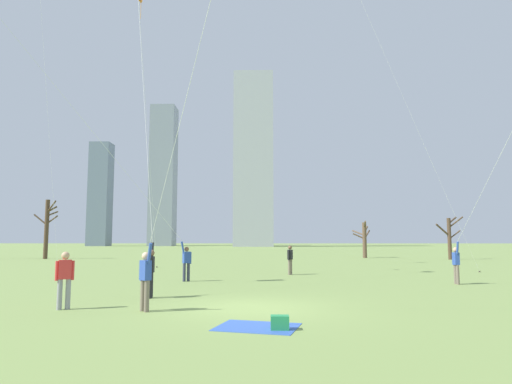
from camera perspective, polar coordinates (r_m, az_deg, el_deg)
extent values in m
plane|color=#7A934C|center=(13.38, -0.59, -14.49)|extent=(400.00, 400.00, 0.00)
cylinder|color=#726656|center=(13.15, -14.14, -12.59)|extent=(0.14, 0.14, 0.85)
cylinder|color=#726656|center=(12.96, -13.68, -12.71)|extent=(0.14, 0.14, 0.85)
cube|color=#2D4CA5|center=(12.99, -13.83, -9.61)|extent=(0.38, 0.38, 0.54)
sphere|color=beige|center=(12.97, -13.79, -7.89)|extent=(0.22, 0.22, 0.22)
cylinder|color=#2D4CA5|center=(13.18, -14.27, -9.68)|extent=(0.09, 0.09, 0.55)
cylinder|color=#2D4CA5|center=(12.79, -13.34, -7.56)|extent=(0.20, 0.21, 0.56)
cylinder|color=black|center=(15.82, -13.28, -11.47)|extent=(0.14, 0.14, 0.85)
cylinder|color=black|center=(16.04, -13.16, -11.39)|extent=(0.14, 0.14, 0.85)
cube|color=black|center=(15.88, -13.16, -8.93)|extent=(0.23, 0.36, 0.54)
sphere|color=brown|center=(15.86, -13.13, -7.53)|extent=(0.22, 0.22, 0.22)
cylinder|color=black|center=(15.67, -13.28, -9.09)|extent=(0.09, 0.09, 0.55)
cylinder|color=black|center=(16.07, -13.01, -7.21)|extent=(0.11, 0.21, 0.56)
cylinder|color=silver|center=(20.84, -14.19, 14.49)|extent=(2.87, 6.46, 14.73)
cylinder|color=#33384C|center=(21.80, -8.57, -10.01)|extent=(0.14, 0.14, 0.85)
cylinder|color=#33384C|center=(21.70, -9.09, -10.02)|extent=(0.14, 0.14, 0.85)
cube|color=#2D4CA5|center=(21.71, -8.80, -8.19)|extent=(0.39, 0.37, 0.54)
sphere|color=brown|center=(21.70, -8.78, -7.16)|extent=(0.22, 0.22, 0.22)
cylinder|color=#2D4CA5|center=(21.81, -8.30, -8.27)|extent=(0.09, 0.09, 0.55)
cylinder|color=#2D4CA5|center=(21.60, -9.27, -6.94)|extent=(0.22, 0.19, 0.56)
cylinder|color=silver|center=(21.60, -20.46, 7.77)|extent=(7.99, 3.55, 10.27)
cylinder|color=#726656|center=(22.08, 23.96, -9.52)|extent=(0.14, 0.14, 0.85)
cylinder|color=#726656|center=(21.88, 24.20, -9.54)|extent=(0.14, 0.14, 0.85)
cube|color=#2D4CA5|center=(21.94, 24.00, -7.72)|extent=(0.21, 0.34, 0.54)
sphere|color=tan|center=(21.93, 23.96, -6.70)|extent=(0.22, 0.22, 0.22)
cylinder|color=#2D4CA5|center=(22.14, 23.79, -7.80)|extent=(0.09, 0.09, 0.55)
cylinder|color=#2D4CA5|center=(21.74, 24.17, -6.49)|extent=(0.09, 0.20, 0.56)
cylinder|color=gray|center=(14.12, -23.63, -11.81)|extent=(0.14, 0.14, 0.85)
cylinder|color=gray|center=(14.14, -22.72, -11.84)|extent=(0.14, 0.14, 0.85)
cube|color=red|center=(14.07, -23.06, -9.01)|extent=(0.39, 0.34, 0.54)
sphere|color=tan|center=(14.05, -22.99, -7.43)|extent=(0.22, 0.22, 0.22)
cylinder|color=red|center=(14.05, -23.93, -9.12)|extent=(0.09, 0.09, 0.55)
cylinder|color=red|center=(14.10, -22.21, -9.18)|extent=(0.09, 0.09, 0.55)
cylinder|color=#726656|center=(25.67, 4.45, -9.44)|extent=(0.14, 0.14, 0.85)
cylinder|color=#726656|center=(25.47, 4.26, -9.47)|extent=(0.14, 0.14, 0.85)
cube|color=black|center=(25.54, 4.34, -7.90)|extent=(0.33, 0.39, 0.54)
sphere|color=brown|center=(25.53, 4.33, -7.03)|extent=(0.22, 0.22, 0.22)
cylinder|color=black|center=(25.74, 4.52, -7.96)|extent=(0.09, 0.09, 0.55)
cylinder|color=black|center=(25.35, 4.16, -7.99)|extent=(0.09, 0.09, 0.55)
cylinder|color=silver|center=(29.65, 19.53, 8.04)|extent=(7.22, 0.65, 17.90)
cylinder|color=#3F3833|center=(30.50, 26.47, -9.02)|extent=(0.10, 0.10, 0.08)
cylinder|color=silver|center=(35.22, -25.32, 15.93)|extent=(2.69, 1.36, 29.50)
cylinder|color=#3F3833|center=(32.88, -23.84, -8.87)|extent=(0.10, 0.10, 0.08)
cylinder|color=orange|center=(28.43, -14.40, 21.42)|extent=(0.02, 0.02, 1.03)
cylinder|color=silver|center=(29.56, -13.46, 5.71)|extent=(0.40, 7.47, 15.71)
cylinder|color=#3F3833|center=(32.69, -12.46, -9.25)|extent=(0.10, 0.10, 0.08)
cube|color=#3359B2|center=(10.58, 0.16, -16.73)|extent=(2.09, 1.81, 0.01)
cube|color=#268C4C|center=(10.26, 3.04, -16.18)|extent=(0.40, 0.28, 0.30)
cylinder|color=#4C3828|center=(48.13, 23.31, -5.46)|extent=(0.36, 0.36, 4.04)
cylinder|color=#4C3828|center=(48.41, 23.99, -3.52)|extent=(1.47, 0.17, 1.16)
cylinder|color=#4C3828|center=(47.71, 22.59, -4.47)|extent=(1.52, 0.57, 1.27)
cylinder|color=#4C3828|center=(48.93, 23.62, -3.31)|extent=(1.37, 1.35, 0.81)
cylinder|color=#4C3828|center=(48.39, 23.88, -4.97)|extent=(1.20, 0.25, 0.91)
cylinder|color=#4C3828|center=(50.29, -25.02, -4.28)|extent=(0.42, 0.42, 5.98)
cylinder|color=#4C3828|center=(50.07, -24.42, -3.22)|extent=(1.17, 0.17, 0.91)
cylinder|color=#4C3828|center=(49.83, -24.45, -2.02)|extent=(1.34, 0.79, 0.64)
cylinder|color=#4C3828|center=(50.20, -24.38, -2.52)|extent=(1.09, 0.33, 0.58)
cylinder|color=#4C3828|center=(50.61, -25.65, -3.18)|extent=(1.44, 0.16, 1.17)
cylinder|color=#4C3828|center=(49.56, -24.50, -1.69)|extent=(1.51, 1.33, 1.14)
cylinder|color=brown|center=(49.43, 13.60, -5.95)|extent=(0.43, 0.43, 3.75)
cylinder|color=brown|center=(50.11, 12.84, -5.07)|extent=(1.11, 1.70, 0.66)
cylinder|color=brown|center=(48.88, 13.62, -3.99)|extent=(0.29, 1.24, 0.71)
cylinder|color=brown|center=(49.99, 13.75, -4.64)|extent=(0.76, 1.18, 0.81)
cylinder|color=brown|center=(49.37, 12.89, -5.47)|extent=(1.26, 0.28, 0.67)
cylinder|color=brown|center=(50.10, 13.88, -5.25)|extent=(0.99, 1.36, 1.01)
cube|color=gray|center=(137.27, -11.68, 2.07)|extent=(7.18, 7.04, 41.87)
cube|color=slate|center=(139.94, -19.12, -0.25)|extent=(5.83, 5.46, 30.38)
cube|color=#9EA3AD|center=(123.34, -0.30, 4.16)|extent=(10.65, 8.31, 47.46)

